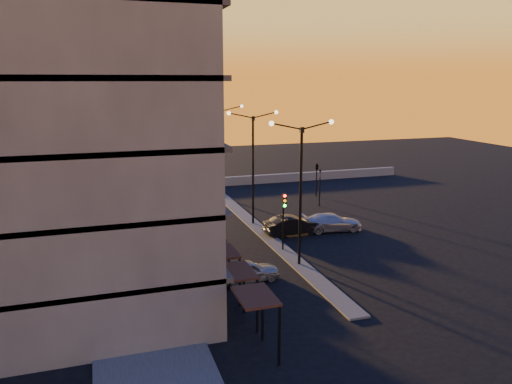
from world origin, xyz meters
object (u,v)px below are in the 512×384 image
Objects in this scene: streetlamp_mid at (253,159)px; car_hatchback at (248,271)px; car_sedan at (292,225)px; car_wagon at (332,222)px; traffic_light_main at (284,212)px.

streetlamp_mid is 2.42× the size of car_hatchback.
streetlamp_mid is at bearing 28.24° from car_sedan.
car_hatchback is 0.81× the size of car_wagon.
car_wagon reaches higher than car_hatchback.
streetlamp_mid is at bearing 64.13° from car_wagon.
car_hatchback is (-4.01, -4.37, -2.22)m from traffic_light_main.
car_hatchback is at bearing -132.58° from traffic_light_main.
car_hatchback is 10.00m from car_sedan.
car_wagon is (3.43, -0.03, -0.04)m from car_sedan.
streetlamp_mid is 2.09× the size of car_sedan.
car_hatchback is at bearing -109.24° from streetlamp_mid.
streetlamp_mid is 2.24× the size of traffic_light_main.
streetlamp_mid is 1.96× the size of car_wagon.
car_sedan reaches higher than car_hatchback.
traffic_light_main is 0.87× the size of car_wagon.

